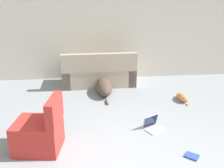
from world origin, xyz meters
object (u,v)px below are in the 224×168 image
Objects in this scene: couch at (99,74)px; side_chair at (40,132)px; dog at (103,85)px; cat at (182,97)px; book_blue at (192,156)px; laptop_open at (152,124)px.

side_chair is (-0.98, -2.75, 0.00)m from couch.
dog is 2.59× the size of cat.
side_chair reaches higher than dog.
dog is at bearing 62.02° from cat.
couch is 0.54m from dog.
cat is at bearing 74.11° from book_blue.
book_blue is (0.38, -0.84, -0.06)m from laptop_open.
cat is 3.16m from side_chair.
laptop_open is (0.84, -2.31, -0.21)m from couch.
dog reaches higher than book_blue.
couch is 4.57× the size of laptop_open.
side_chair is at bearing 169.74° from book_blue.
cat is at bearing 127.12° from side_chair.
couch is at bearing 81.63° from laptop_open.
laptop_open is at bearing -160.17° from dog.
laptop_open is at bearing 107.71° from couch.
laptop_open is 1.72× the size of book_blue.
dog reaches higher than cat.
book_blue is at bearing 108.85° from couch.
side_chair is (-1.81, -0.44, 0.21)m from laptop_open.
side_chair is (-1.06, -2.23, 0.13)m from dog.
cat reaches higher than book_blue.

